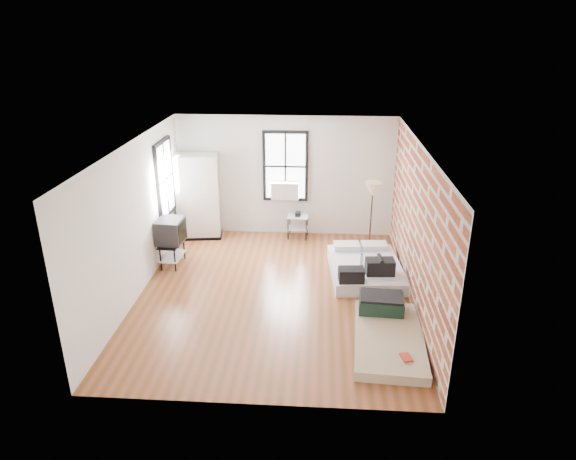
# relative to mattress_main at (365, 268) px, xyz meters

# --- Properties ---
(ground) EXTENTS (6.00, 6.00, 0.00)m
(ground) POSITION_rel_mattress_main_xyz_m (-1.75, -0.87, -0.16)
(ground) COLOR brown
(ground) RESTS_ON ground
(room_shell) EXTENTS (5.02, 6.02, 2.80)m
(room_shell) POSITION_rel_mattress_main_xyz_m (-1.52, -0.51, 1.57)
(room_shell) COLOR silver
(room_shell) RESTS_ON ground
(mattress_main) EXTENTS (1.51, 1.96, 0.60)m
(mattress_main) POSITION_rel_mattress_main_xyz_m (0.00, 0.00, 0.00)
(mattress_main) COLOR white
(mattress_main) RESTS_ON ground
(mattress_bare) EXTENTS (1.20, 2.09, 0.44)m
(mattress_bare) POSITION_rel_mattress_main_xyz_m (0.19, -2.17, -0.03)
(mattress_bare) COLOR tan
(mattress_bare) RESTS_ON ground
(wardrobe) EXTENTS (1.06, 0.69, 1.97)m
(wardrobe) POSITION_rel_mattress_main_xyz_m (-3.75, 1.78, 0.82)
(wardrobe) COLOR black
(wardrobe) RESTS_ON ground
(side_table) EXTENTS (0.50, 0.41, 0.63)m
(side_table) POSITION_rel_mattress_main_xyz_m (-1.44, 1.85, 0.26)
(side_table) COLOR black
(side_table) RESTS_ON ground
(floor_lamp) EXTENTS (0.35, 0.35, 1.62)m
(floor_lamp) POSITION_rel_mattress_main_xyz_m (0.16, 1.06, 1.22)
(floor_lamp) COLOR black
(floor_lamp) RESTS_ON ground
(tv_stand) EXTENTS (0.54, 0.74, 1.01)m
(tv_stand) POSITION_rel_mattress_main_xyz_m (-3.96, 0.21, 0.56)
(tv_stand) COLOR black
(tv_stand) RESTS_ON ground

